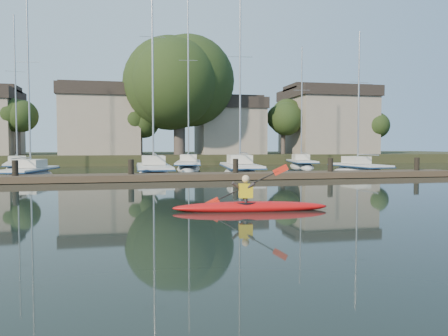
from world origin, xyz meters
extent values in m
plane|color=black|center=(0.00, 0.00, 0.00)|extent=(160.00, 160.00, 0.00)
ellipsoid|color=#BB0F0E|center=(0.56, 1.90, 0.11)|extent=(4.80, 1.15, 0.36)
cylinder|color=black|center=(0.40, 1.92, 0.22)|extent=(0.78, 0.78, 0.10)
imported|color=#2B2728|center=(0.40, 1.92, 0.60)|extent=(0.29, 0.40, 1.03)
cube|color=gold|center=(0.40, 1.92, 0.61)|extent=(0.43, 0.34, 0.42)
sphere|color=#D1AE82|center=(0.40, 1.92, 0.97)|extent=(0.23, 0.23, 0.23)
cube|color=#4E3E2C|center=(0.00, 14.00, 0.20)|extent=(34.00, 2.00, 0.35)
cylinder|color=black|center=(-9.00, 14.00, 0.30)|extent=(0.32, 0.32, 1.80)
cylinder|color=black|center=(-3.00, 14.00, 0.30)|extent=(0.32, 0.32, 1.80)
cylinder|color=black|center=(3.00, 14.00, 0.30)|extent=(0.32, 0.32, 1.80)
cylinder|color=black|center=(9.00, 14.00, 0.30)|extent=(0.32, 0.32, 1.80)
cylinder|color=black|center=(15.00, 14.00, 0.30)|extent=(0.32, 0.32, 1.80)
ellipsoid|color=silver|center=(-9.29, 18.63, -0.31)|extent=(2.99, 7.83, 1.71)
cube|color=silver|center=(-9.29, 18.63, 0.49)|extent=(2.70, 6.46, 0.13)
cube|color=navy|center=(-9.29, 18.63, 0.42)|extent=(2.79, 6.62, 0.07)
cube|color=beige|center=(-9.23, 19.08, 0.83)|extent=(1.56, 2.30, 0.49)
cylinder|color=#9EA0A5|center=(-9.26, 18.86, 5.93)|extent=(0.11, 0.11, 10.78)
cylinder|color=#9EA0A5|center=(-9.46, 17.50, 1.21)|extent=(0.50, 2.88, 0.07)
cylinder|color=#9EA0A5|center=(-9.26, 18.86, 7.22)|extent=(1.43, 0.24, 0.03)
ellipsoid|color=silver|center=(-1.51, 18.84, -0.37)|extent=(2.30, 9.62, 2.03)
cube|color=silver|center=(-1.51, 18.84, 0.59)|extent=(2.18, 7.89, 0.15)
cube|color=navy|center=(-1.51, 18.84, 0.50)|extent=(2.27, 8.08, 0.09)
cube|color=beige|center=(-1.51, 19.42, 0.98)|extent=(1.51, 2.70, 0.59)
cylinder|color=#9EA0A5|center=(-1.51, 19.13, 7.58)|extent=(0.13, 0.13, 13.88)
cylinder|color=#9EA0A5|center=(-1.52, 17.40, 1.44)|extent=(0.11, 3.65, 0.09)
cylinder|color=#9EA0A5|center=(-1.51, 19.13, 9.24)|extent=(1.71, 0.04, 0.03)
ellipsoid|color=silver|center=(4.45, 18.57, -0.38)|extent=(3.21, 8.95, 2.08)
cube|color=silver|center=(4.45, 18.57, 0.60)|extent=(2.93, 7.37, 0.15)
cube|color=navy|center=(4.45, 18.57, 0.51)|extent=(3.04, 7.55, 0.09)
cube|color=beige|center=(4.51, 19.10, 1.01)|extent=(1.78, 2.60, 0.60)
cylinder|color=#9EA0A5|center=(4.48, 18.83, 6.67)|extent=(0.13, 0.13, 12.03)
cylinder|color=#9EA0A5|center=(4.32, 17.27, 1.48)|extent=(0.44, 3.32, 0.09)
cylinder|color=#9EA0A5|center=(4.48, 18.83, 8.12)|extent=(1.74, 0.22, 0.03)
ellipsoid|color=silver|center=(13.47, 18.51, -0.34)|extent=(2.53, 6.93, 1.85)
cube|color=silver|center=(13.47, 18.51, 0.53)|extent=(2.34, 5.70, 0.14)
cube|color=navy|center=(13.47, 18.51, 0.46)|extent=(2.43, 5.85, 0.08)
cube|color=beige|center=(13.44, 18.92, 0.89)|extent=(1.49, 2.00, 0.53)
cylinder|color=#9EA0A5|center=(13.45, 18.72, 5.44)|extent=(0.12, 0.12, 9.72)
cylinder|color=#9EA0A5|center=(13.54, 17.50, 1.31)|extent=(0.26, 2.58, 0.08)
cylinder|color=#9EA0A5|center=(13.45, 18.72, 6.61)|extent=(1.55, 0.14, 0.03)
ellipsoid|color=silver|center=(-12.05, 27.30, -0.32)|extent=(3.53, 8.49, 1.75)
cube|color=silver|center=(-12.05, 27.30, 0.51)|extent=(3.15, 7.01, 0.13)
cube|color=navy|center=(-12.05, 27.30, 0.43)|extent=(3.25, 7.19, 0.07)
cube|color=beige|center=(-12.15, 27.79, 0.85)|extent=(1.72, 2.53, 0.51)
cylinder|color=#9EA0A5|center=(-12.10, 27.55, 6.53)|extent=(0.11, 0.11, 11.95)
cylinder|color=#9EA0A5|center=(-11.81, 26.09, 1.24)|extent=(0.70, 3.10, 0.07)
cylinder|color=#9EA0A5|center=(-12.10, 27.55, 7.96)|extent=(1.45, 0.32, 0.03)
ellipsoid|color=silver|center=(1.81, 26.22, -0.35)|extent=(3.58, 10.12, 1.89)
cube|color=silver|center=(1.81, 26.22, 0.55)|extent=(3.21, 8.34, 0.14)
cube|color=navy|center=(1.81, 26.22, 0.47)|extent=(3.32, 8.55, 0.08)
cube|color=beige|center=(1.90, 26.81, 0.91)|extent=(1.80, 2.96, 0.55)
cylinder|color=#9EA0A5|center=(1.85, 26.52, 7.54)|extent=(0.12, 0.12, 13.89)
cylinder|color=#9EA0A5|center=(1.58, 24.75, 1.34)|extent=(0.66, 3.74, 0.08)
cylinder|color=#9EA0A5|center=(1.85, 26.52, 9.21)|extent=(1.57, 0.27, 0.03)
ellipsoid|color=silver|center=(12.54, 27.36, -0.34)|extent=(3.52, 7.91, 1.82)
cube|color=silver|center=(12.54, 27.36, 0.53)|extent=(3.15, 6.54, 0.13)
cube|color=navy|center=(12.54, 27.36, 0.45)|extent=(3.26, 6.70, 0.08)
cube|color=beige|center=(12.64, 27.81, 0.88)|extent=(1.75, 2.37, 0.53)
cylinder|color=#9EA0A5|center=(12.59, 27.59, 5.84)|extent=(0.11, 0.11, 10.53)
cylinder|color=#9EA0A5|center=(12.31, 26.24, 1.29)|extent=(0.67, 2.86, 0.08)
cylinder|color=#9EA0A5|center=(12.59, 27.59, 7.10)|extent=(1.51, 0.34, 0.03)
cube|color=#273118|center=(0.00, 44.00, 0.50)|extent=(90.00, 24.00, 1.00)
cube|color=gray|center=(-6.00, 38.00, 4.00)|extent=(8.00, 8.00, 6.00)
cube|color=#2D2520|center=(-6.00, 38.00, 7.60)|extent=(8.40, 8.40, 1.20)
cube|color=gray|center=(8.00, 38.00, 3.50)|extent=(7.00, 7.00, 5.00)
cube|color=#2D2520|center=(8.00, 38.00, 6.60)|extent=(7.35, 7.35, 1.20)
cube|color=gray|center=(20.00, 38.00, 4.25)|extent=(9.00, 9.00, 6.50)
cube|color=#2D2520|center=(20.00, 38.00, 8.10)|extent=(9.45, 9.45, 1.20)
cylinder|color=#524742|center=(2.00, 35.00, 3.50)|extent=(1.20, 1.20, 5.00)
sphere|color=black|center=(2.00, 35.00, 8.50)|extent=(8.50, 8.50, 8.50)
cylinder|color=#524742|center=(-14.00, 36.00, 2.50)|extent=(0.48, 0.48, 3.00)
sphere|color=black|center=(-14.00, 36.00, 5.00)|extent=(3.40, 3.40, 3.40)
cylinder|color=#524742|center=(-2.00, 35.50, 2.40)|extent=(0.38, 0.38, 2.80)
sphere|color=black|center=(-2.00, 35.50, 4.60)|extent=(2.72, 2.72, 2.72)
cylinder|color=#524742|center=(14.00, 36.50, 2.60)|extent=(0.50, 0.50, 3.20)
sphere|color=black|center=(14.00, 36.50, 5.25)|extent=(3.57, 3.57, 3.57)
cylinder|color=#524742|center=(24.00, 35.00, 2.30)|extent=(0.41, 0.41, 2.60)
sphere|color=black|center=(24.00, 35.00, 4.45)|extent=(2.89, 2.89, 2.89)
camera|label=1|loc=(-2.99, -10.82, 1.99)|focal=35.00mm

